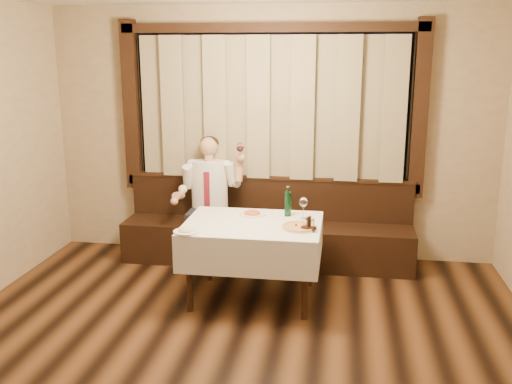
# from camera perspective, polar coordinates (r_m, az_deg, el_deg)

# --- Properties ---
(room) EXTENTS (5.01, 6.01, 2.81)m
(room) POSITION_cam_1_polar(r_m,az_deg,el_deg) (4.44, -1.83, 3.40)
(room) COLOR black
(room) RESTS_ON ground
(banquette) EXTENTS (3.20, 0.61, 0.94)m
(banquette) POSITION_cam_1_polar(r_m,az_deg,el_deg) (6.41, 1.12, -4.23)
(banquette) COLOR black
(banquette) RESTS_ON ground
(dining_table) EXTENTS (1.27, 0.97, 0.76)m
(dining_table) POSITION_cam_1_polar(r_m,az_deg,el_deg) (5.34, -0.33, -4.15)
(dining_table) COLOR black
(dining_table) RESTS_ON ground
(pizza) EXTENTS (0.33, 0.33, 0.03)m
(pizza) POSITION_cam_1_polar(r_m,az_deg,el_deg) (5.14, 4.34, -3.51)
(pizza) COLOR white
(pizza) RESTS_ON dining_table
(pasta_red) EXTENTS (0.25, 0.25, 0.09)m
(pasta_red) POSITION_cam_1_polar(r_m,az_deg,el_deg) (5.54, -0.38, -1.98)
(pasta_red) COLOR white
(pasta_red) RESTS_ON dining_table
(pasta_cream) EXTENTS (0.23, 0.23, 0.08)m
(pasta_cream) POSITION_cam_1_polar(r_m,az_deg,el_deg) (5.06, -6.97, -3.67)
(pasta_cream) COLOR white
(pasta_cream) RESTS_ON dining_table
(green_bottle) EXTENTS (0.06, 0.06, 0.30)m
(green_bottle) POSITION_cam_1_polar(r_m,az_deg,el_deg) (5.49, 3.20, -1.14)
(green_bottle) COLOR #0F4722
(green_bottle) RESTS_ON dining_table
(table_wine_glass) EXTENTS (0.08, 0.08, 0.21)m
(table_wine_glass) POSITION_cam_1_polar(r_m,az_deg,el_deg) (5.40, 4.76, -1.11)
(table_wine_glass) COLOR white
(table_wine_glass) RESTS_ON dining_table
(cruet_caddy) EXTENTS (0.14, 0.10, 0.13)m
(cruet_caddy) POSITION_cam_1_polar(r_m,az_deg,el_deg) (5.08, 5.29, -3.38)
(cruet_caddy) COLOR black
(cruet_caddy) RESTS_ON dining_table
(seated_man) EXTENTS (0.77, 0.57, 1.40)m
(seated_man) POSITION_cam_1_polar(r_m,az_deg,el_deg) (6.30, -4.76, 0.18)
(seated_man) COLOR black
(seated_man) RESTS_ON ground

